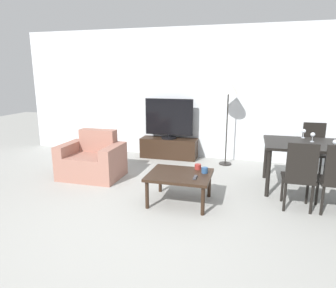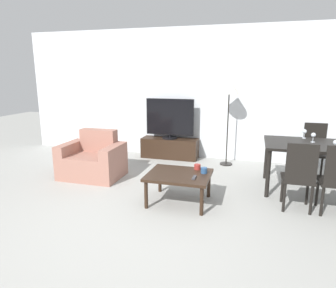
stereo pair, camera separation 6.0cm
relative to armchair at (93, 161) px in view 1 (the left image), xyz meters
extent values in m
plane|color=#9E9E99|center=(1.34, -1.58, -0.29)|extent=(18.00, 18.00, 0.00)
cube|color=silver|center=(1.34, 1.79, 1.06)|extent=(7.61, 0.06, 2.70)
cube|color=#9E6B5B|center=(0.00, -0.03, -0.09)|extent=(0.66, 0.75, 0.41)
cube|color=#9E6B5B|center=(0.00, 0.24, 0.31)|extent=(0.66, 0.20, 0.39)
cube|color=#9E6B5B|center=(-0.42, -0.03, 0.00)|extent=(0.18, 0.75, 0.59)
cube|color=#9E6B5B|center=(0.42, -0.03, 0.00)|extent=(0.18, 0.75, 0.59)
cube|color=black|center=(0.96, 1.53, -0.08)|extent=(1.20, 0.39, 0.42)
cylinder|color=black|center=(0.96, 1.53, 0.15)|extent=(0.32, 0.32, 0.03)
cylinder|color=black|center=(0.96, 1.53, 0.19)|extent=(0.04, 0.04, 0.05)
cube|color=black|center=(0.96, 1.53, 0.60)|extent=(1.02, 0.04, 0.76)
cube|color=black|center=(0.96, 1.51, 0.60)|extent=(0.98, 0.01, 0.72)
cube|color=black|center=(1.71, -0.65, 0.11)|extent=(0.86, 0.72, 0.04)
cylinder|color=black|center=(1.33, -0.96, -0.10)|extent=(0.05, 0.05, 0.38)
cylinder|color=black|center=(2.08, -0.96, -0.10)|extent=(0.05, 0.05, 0.38)
cylinder|color=black|center=(1.33, -0.35, -0.10)|extent=(0.05, 0.05, 0.38)
cylinder|color=black|center=(2.08, -0.35, -0.10)|extent=(0.05, 0.05, 0.38)
cube|color=black|center=(3.48, 0.31, 0.44)|extent=(1.28, 0.96, 0.04)
cylinder|color=black|center=(2.90, -0.11, 0.07)|extent=(0.06, 0.06, 0.71)
cylinder|color=black|center=(2.90, 0.73, 0.07)|extent=(0.06, 0.06, 0.71)
cube|color=black|center=(3.26, -0.40, 0.12)|extent=(0.40, 0.40, 0.04)
cylinder|color=black|center=(3.10, -0.24, -0.09)|extent=(0.04, 0.04, 0.40)
cylinder|color=black|center=(3.42, -0.24, -0.09)|extent=(0.04, 0.04, 0.40)
cylinder|color=black|center=(3.10, -0.56, -0.09)|extent=(0.04, 0.04, 0.40)
cylinder|color=black|center=(3.42, -0.56, -0.09)|extent=(0.04, 0.04, 0.40)
cube|color=black|center=(3.26, -0.58, 0.39)|extent=(0.37, 0.04, 0.50)
cube|color=black|center=(3.71, 1.02, 0.12)|extent=(0.40, 0.40, 0.04)
cylinder|color=black|center=(3.54, 0.86, -0.09)|extent=(0.04, 0.04, 0.40)
cylinder|color=black|center=(3.87, 0.86, -0.09)|extent=(0.04, 0.04, 0.40)
cylinder|color=black|center=(3.54, 1.18, -0.09)|extent=(0.04, 0.04, 0.40)
cylinder|color=black|center=(3.87, 1.18, -0.09)|extent=(0.04, 0.04, 0.40)
cube|color=black|center=(3.71, 1.20, 0.39)|extent=(0.37, 0.04, 0.50)
cube|color=black|center=(3.71, -0.40, 0.12)|extent=(0.40, 0.40, 0.04)
cylinder|color=black|center=(3.54, -0.24, -0.09)|extent=(0.04, 0.04, 0.40)
cylinder|color=black|center=(3.54, -0.56, -0.09)|extent=(0.04, 0.04, 0.40)
cylinder|color=black|center=(2.18, 1.36, -0.28)|extent=(0.24, 0.24, 0.02)
cylinder|color=black|center=(2.18, 1.36, 0.42)|extent=(0.02, 0.02, 1.37)
cone|color=white|center=(2.18, 1.36, 1.25)|extent=(0.37, 0.37, 0.28)
cube|color=#38383D|center=(1.95, -0.78, 0.14)|extent=(0.04, 0.15, 0.02)
cylinder|color=maroon|center=(1.92, -0.39, 0.17)|extent=(0.09, 0.09, 0.07)
cylinder|color=navy|center=(2.03, -0.53, 0.17)|extent=(0.09, 0.09, 0.08)
cylinder|color=silver|center=(3.45, 0.69, 0.46)|extent=(0.06, 0.06, 0.01)
cylinder|color=silver|center=(3.45, 0.69, 0.50)|extent=(0.01, 0.01, 0.07)
sphere|color=silver|center=(3.45, 0.69, 0.57)|extent=(0.07, 0.07, 0.07)
cylinder|color=silver|center=(3.54, 0.42, 0.46)|extent=(0.06, 0.06, 0.01)
cylinder|color=silver|center=(3.54, 0.42, 0.50)|extent=(0.01, 0.01, 0.07)
sphere|color=silver|center=(3.54, 0.42, 0.57)|extent=(0.07, 0.07, 0.07)
cylinder|color=silver|center=(3.74, -0.06, 0.46)|extent=(0.06, 0.06, 0.01)
cylinder|color=silver|center=(3.74, -0.06, 0.50)|extent=(0.01, 0.01, 0.07)
sphere|color=silver|center=(3.74, -0.06, 0.57)|extent=(0.07, 0.07, 0.07)
camera|label=1|loc=(2.59, -4.48, 1.47)|focal=32.00mm
camera|label=2|loc=(2.64, -4.46, 1.47)|focal=32.00mm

